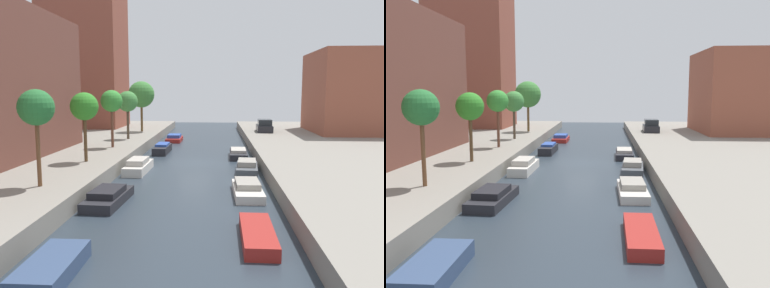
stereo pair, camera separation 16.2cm
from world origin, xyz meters
TOP-DOWN VIEW (x-y plane):
  - ground_plane at (0.00, 0.00)m, footprint 84.00×84.00m
  - quay_left at (-15.00, 0.00)m, footprint 20.00×64.00m
  - quay_right at (15.00, 0.00)m, footprint 20.00×64.00m
  - apartment_tower_far at (-16.00, 21.31)m, footprint 10.00×8.48m
  - low_block_right at (18.00, 16.11)m, footprint 10.00×11.74m
  - street_tree_0 at (-7.25, -12.54)m, footprint 1.82×1.82m
  - street_tree_1 at (-7.25, -5.37)m, footprint 1.91×1.91m
  - street_tree_2 at (-7.25, 1.65)m, footprint 1.87×1.87m
  - street_tree_3 at (-7.25, 7.72)m, footprint 2.08×2.08m
  - street_tree_4 at (-7.25, 15.14)m, footprint 3.13×3.13m
  - parked_car at (7.46, 15.84)m, footprint 1.95×4.11m
  - moored_boat_left_0 at (-3.43, -20.19)m, footprint 1.49×3.35m
  - moored_boat_left_1 at (-3.86, -12.08)m, footprint 1.87×4.24m
  - moored_boat_left_2 at (-3.90, -3.90)m, footprint 1.53×4.31m
  - moored_boat_left_3 at (-3.39, 5.11)m, footprint 1.38×4.26m
  - moored_boat_left_4 at (-3.18, 13.78)m, footprint 1.73×3.93m
  - moored_boat_right_0 at (3.37, -16.78)m, footprint 1.30×4.06m
  - moored_boat_right_1 at (3.50, -9.86)m, footprint 1.61×4.17m
  - moored_boat_right_2 at (3.96, -3.40)m, footprint 1.78×4.02m
  - moored_boat_right_3 at (3.68, 3.06)m, footprint 1.65×4.56m

SIDE VIEW (x-z plane):
  - ground_plane at x=0.00m, z-range 0.00..0.00m
  - moored_boat_right_0 at x=3.37m, z-range 0.00..0.51m
  - moored_boat_left_0 at x=-3.43m, z-range 0.00..0.59m
  - moored_boat_right_3 at x=3.68m, z-range -0.05..0.71m
  - moored_boat_right_1 at x=3.50m, z-range -0.07..0.73m
  - moored_boat_left_4 at x=-3.18m, z-range -0.07..0.76m
  - moored_boat_left_1 at x=-3.86m, z-range -0.07..0.78m
  - moored_boat_right_2 at x=3.96m, z-range -0.07..0.80m
  - moored_boat_left_3 at x=-3.39m, z-range -0.05..0.85m
  - moored_boat_left_2 at x=-3.90m, z-range -0.08..0.93m
  - quay_left at x=-15.00m, z-range 0.00..1.00m
  - quay_right at x=15.00m, z-range 0.00..1.00m
  - parked_car at x=7.46m, z-range 0.87..2.36m
  - street_tree_1 at x=-7.25m, z-range 2.37..7.12m
  - street_tree_3 at x=-7.25m, z-range 2.33..7.16m
  - street_tree_2 at x=-7.25m, z-range 2.46..7.38m
  - street_tree_0 at x=-7.25m, z-range 2.50..7.42m
  - street_tree_4 at x=-7.25m, z-range 2.41..8.41m
  - low_block_right at x=18.00m, z-range 1.00..10.41m
  - apartment_tower_far at x=-16.00m, z-range 1.00..21.45m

